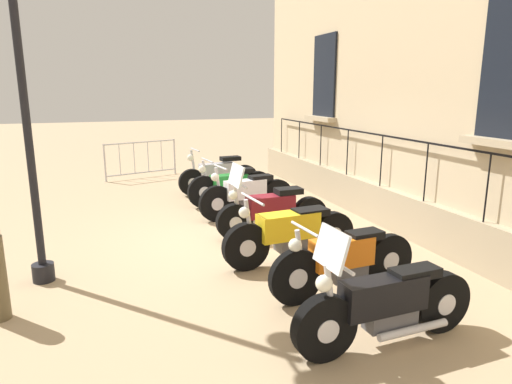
{
  "coord_description": "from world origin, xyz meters",
  "views": [
    {
      "loc": [
        2.32,
        7.04,
        2.51
      ],
      "look_at": [
        -0.09,
        0.0,
        0.8
      ],
      "focal_mm": 31.68,
      "sensor_mm": 36.0,
      "label": 1
    }
  ],
  "objects_px": {
    "motorcycle_silver": "(219,175)",
    "motorcycle_maroon": "(272,211)",
    "motorcycle_black": "(385,305)",
    "crowd_barrier": "(141,158)",
    "motorcycle_yellow": "(291,233)",
    "motorcycle_orange": "(344,261)",
    "motorcycle_green": "(231,186)",
    "motorcycle_white": "(247,195)",
    "lamppost": "(15,22)"
  },
  "relations": [
    {
      "from": "motorcycle_yellow",
      "to": "motorcycle_black",
      "type": "height_order",
      "value": "motorcycle_black"
    },
    {
      "from": "crowd_barrier",
      "to": "motorcycle_silver",
      "type": "bearing_deg",
      "value": 121.67
    },
    {
      "from": "motorcycle_white",
      "to": "motorcycle_yellow",
      "type": "height_order",
      "value": "motorcycle_white"
    },
    {
      "from": "motorcycle_maroon",
      "to": "motorcycle_orange",
      "type": "relative_size",
      "value": 0.99
    },
    {
      "from": "motorcycle_silver",
      "to": "motorcycle_orange",
      "type": "distance_m",
      "value": 5.96
    },
    {
      "from": "motorcycle_maroon",
      "to": "lamppost",
      "type": "xyz_separation_m",
      "value": [
        3.56,
        0.8,
        2.84
      ]
    },
    {
      "from": "motorcycle_orange",
      "to": "crowd_barrier",
      "type": "relative_size",
      "value": 1.0
    },
    {
      "from": "motorcycle_black",
      "to": "motorcycle_silver",
      "type": "bearing_deg",
      "value": -90.88
    },
    {
      "from": "motorcycle_maroon",
      "to": "motorcycle_yellow",
      "type": "bearing_deg",
      "value": 81.76
    },
    {
      "from": "motorcycle_green",
      "to": "motorcycle_silver",
      "type": "bearing_deg",
      "value": -91.26
    },
    {
      "from": "motorcycle_green",
      "to": "motorcycle_yellow",
      "type": "xyz_separation_m",
      "value": [
        0.1,
        3.56,
        0.02
      ]
    },
    {
      "from": "motorcycle_silver",
      "to": "crowd_barrier",
      "type": "distance_m",
      "value": 3.07
    },
    {
      "from": "motorcycle_green",
      "to": "crowd_barrier",
      "type": "xyz_separation_m",
      "value": [
        1.58,
        -3.81,
        0.14
      ]
    },
    {
      "from": "motorcycle_black",
      "to": "lamppost",
      "type": "xyz_separation_m",
      "value": [
        3.39,
        -2.79,
        2.84
      ]
    },
    {
      "from": "motorcycle_silver",
      "to": "lamppost",
      "type": "xyz_separation_m",
      "value": [
        3.5,
        4.3,
        2.83
      ]
    },
    {
      "from": "motorcycle_silver",
      "to": "lamppost",
      "type": "height_order",
      "value": "lamppost"
    },
    {
      "from": "motorcycle_orange",
      "to": "crowd_barrier",
      "type": "distance_m",
      "value": 8.73
    },
    {
      "from": "motorcycle_maroon",
      "to": "crowd_barrier",
      "type": "bearing_deg",
      "value": -74.73
    },
    {
      "from": "motorcycle_silver",
      "to": "motorcycle_green",
      "type": "relative_size",
      "value": 1.02
    },
    {
      "from": "motorcycle_silver",
      "to": "motorcycle_orange",
      "type": "height_order",
      "value": "motorcycle_silver"
    },
    {
      "from": "motorcycle_yellow",
      "to": "motorcycle_orange",
      "type": "distance_m",
      "value": 1.22
    },
    {
      "from": "motorcycle_orange",
      "to": "lamppost",
      "type": "bearing_deg",
      "value": -24.78
    },
    {
      "from": "motorcycle_white",
      "to": "lamppost",
      "type": "bearing_deg",
      "value": 30.31
    },
    {
      "from": "motorcycle_maroon",
      "to": "motorcycle_orange",
      "type": "xyz_separation_m",
      "value": [
        -0.02,
        2.46,
        0.0
      ]
    },
    {
      "from": "motorcycle_white",
      "to": "motorcycle_maroon",
      "type": "relative_size",
      "value": 0.99
    },
    {
      "from": "motorcycle_green",
      "to": "lamppost",
      "type": "distance_m",
      "value": 5.46
    },
    {
      "from": "motorcycle_silver",
      "to": "motorcycle_black",
      "type": "height_order",
      "value": "motorcycle_black"
    },
    {
      "from": "motorcycle_yellow",
      "to": "crowd_barrier",
      "type": "xyz_separation_m",
      "value": [
        1.49,
        -7.37,
        0.12
      ]
    },
    {
      "from": "motorcycle_silver",
      "to": "motorcycle_orange",
      "type": "bearing_deg",
      "value": 90.73
    },
    {
      "from": "motorcycle_yellow",
      "to": "lamppost",
      "type": "relative_size",
      "value": 0.47
    },
    {
      "from": "motorcycle_green",
      "to": "motorcycle_white",
      "type": "xyz_separation_m",
      "value": [
        -0.04,
        1.05,
        0.02
      ]
    },
    {
      "from": "motorcycle_yellow",
      "to": "crowd_barrier",
      "type": "relative_size",
      "value": 1.04
    },
    {
      "from": "motorcycle_maroon",
      "to": "lamppost",
      "type": "bearing_deg",
      "value": 12.72
    },
    {
      "from": "lamppost",
      "to": "crowd_barrier",
      "type": "relative_size",
      "value": 2.2
    },
    {
      "from": "motorcycle_green",
      "to": "crowd_barrier",
      "type": "height_order",
      "value": "crowd_barrier"
    },
    {
      "from": "motorcycle_white",
      "to": "motorcycle_black",
      "type": "height_order",
      "value": "motorcycle_black"
    },
    {
      "from": "motorcycle_green",
      "to": "motorcycle_white",
      "type": "height_order",
      "value": "motorcycle_white"
    },
    {
      "from": "motorcycle_orange",
      "to": "motorcycle_silver",
      "type": "bearing_deg",
      "value": -89.27
    },
    {
      "from": "motorcycle_silver",
      "to": "lamppost",
      "type": "distance_m",
      "value": 6.23
    },
    {
      "from": "motorcycle_silver",
      "to": "motorcycle_black",
      "type": "xyz_separation_m",
      "value": [
        0.11,
        7.09,
        -0.02
      ]
    },
    {
      "from": "motorcycle_silver",
      "to": "motorcycle_maroon",
      "type": "xyz_separation_m",
      "value": [
        -0.06,
        3.5,
        -0.01
      ]
    },
    {
      "from": "motorcycle_silver",
      "to": "motorcycle_maroon",
      "type": "height_order",
      "value": "motorcycle_maroon"
    },
    {
      "from": "motorcycle_black",
      "to": "motorcycle_green",
      "type": "bearing_deg",
      "value": -90.81
    },
    {
      "from": "motorcycle_silver",
      "to": "crowd_barrier",
      "type": "height_order",
      "value": "motorcycle_silver"
    },
    {
      "from": "motorcycle_white",
      "to": "motorcycle_orange",
      "type": "bearing_deg",
      "value": 91.03
    },
    {
      "from": "motorcycle_silver",
      "to": "motorcycle_yellow",
      "type": "distance_m",
      "value": 4.76
    },
    {
      "from": "motorcycle_green",
      "to": "motorcycle_yellow",
      "type": "height_order",
      "value": "motorcycle_green"
    },
    {
      "from": "motorcycle_maroon",
      "to": "motorcycle_orange",
      "type": "bearing_deg",
      "value": 90.42
    },
    {
      "from": "motorcycle_black",
      "to": "crowd_barrier",
      "type": "relative_size",
      "value": 1.01
    },
    {
      "from": "motorcycle_silver",
      "to": "motorcycle_orange",
      "type": "xyz_separation_m",
      "value": [
        -0.08,
        5.95,
        -0.0
      ]
    }
  ]
}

